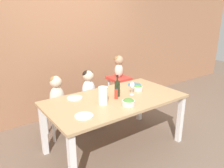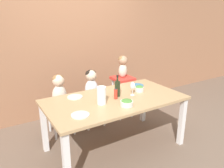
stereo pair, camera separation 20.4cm
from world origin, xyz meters
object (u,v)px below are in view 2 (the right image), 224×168
object	(u,v)px
chair_right_highchair	(123,86)
wine_bottle	(117,88)
paper_towel_roll	(102,95)
salad_bowl_large	(127,103)
dinner_plate_back_right	(137,85)
dinner_plate_front_left	(80,115)
chair_far_center	(92,103)
person_child_center	(91,84)
wine_glass_near	(133,86)
person_baby_right	(123,64)
chair_far_left	(61,110)
salad_bowl_small	(139,88)
dinner_plate_back_left	(75,97)
person_child_left	(59,90)

from	to	relation	value
chair_right_highchair	wine_bottle	xyz separation A→B (m)	(-0.58, -0.72, 0.28)
paper_towel_roll	salad_bowl_large	size ratio (longest dim) A/B	1.41
dinner_plate_back_right	wine_bottle	bearing A→B (deg)	-156.45
paper_towel_roll	dinner_plate_front_left	xyz separation A→B (m)	(-0.36, -0.16, -0.11)
chair_far_center	person_child_center	bearing A→B (deg)	90.00
wine_bottle	wine_glass_near	bearing A→B (deg)	-19.95
person_child_center	wine_glass_near	distance (m)	0.85
chair_right_highchair	paper_towel_roll	world-z (taller)	paper_towel_roll
person_baby_right	chair_far_left	bearing A→B (deg)	-179.89
chair_far_left	salad_bowl_small	distance (m)	1.27
person_child_center	chair_far_left	bearing A→B (deg)	-179.82
wine_bottle	dinner_plate_back_left	size ratio (longest dim) A/B	1.43
chair_far_center	wine_bottle	distance (m)	0.87
wine_glass_near	salad_bowl_small	distance (m)	0.21
paper_towel_roll	salad_bowl_small	world-z (taller)	paper_towel_roll
dinner_plate_back_left	dinner_plate_back_right	size ratio (longest dim) A/B	1.00
person_baby_right	dinner_plate_back_left	size ratio (longest dim) A/B	1.84
person_baby_right	wine_bottle	size ratio (longest dim) A/B	1.29
person_child_center	salad_bowl_large	bearing A→B (deg)	-92.25
chair_right_highchair	person_child_left	distance (m)	1.17
dinner_plate_front_left	dinner_plate_back_left	bearing A→B (deg)	73.63
chair_far_left	wine_bottle	bearing A→B (deg)	-51.32
dinner_plate_back_right	dinner_plate_front_left	bearing A→B (deg)	-156.94
chair_far_center	salad_bowl_large	xyz separation A→B (m)	(-0.04, -1.06, 0.40)
chair_far_left	dinner_plate_back_right	bearing A→B (deg)	-24.92
person_child_left	person_child_center	size ratio (longest dim) A/B	1.00
chair_far_left	salad_bowl_small	xyz separation A→B (m)	(0.96, -0.72, 0.40)
chair_far_left	paper_towel_roll	bearing A→B (deg)	-72.22
wine_bottle	dinner_plate_back_right	world-z (taller)	wine_bottle
person_baby_right	dinner_plate_back_left	bearing A→B (deg)	-157.04
paper_towel_roll	salad_bowl_small	xyz separation A→B (m)	(0.69, 0.12, -0.07)
person_child_left	chair_far_left	bearing A→B (deg)	-90.00
salad_bowl_small	salad_bowl_large	bearing A→B (deg)	-143.77
salad_bowl_large	dinner_plate_back_left	world-z (taller)	salad_bowl_large
chair_right_highchair	chair_far_center	bearing A→B (deg)	180.00
wine_bottle	dinner_plate_front_left	bearing A→B (deg)	-157.32
person_child_left	dinner_plate_back_left	bearing A→B (deg)	-81.60
wine_bottle	salad_bowl_large	bearing A→B (deg)	-103.28
chair_far_left	wine_bottle	distance (m)	1.04
dinner_plate_back_left	person_baby_right	bearing A→B (deg)	22.96
salad_bowl_large	dinner_plate_back_left	bearing A→B (deg)	125.87
person_baby_right	dinner_plate_front_left	bearing A→B (deg)	-141.18
salad_bowl_large	dinner_plate_back_right	size ratio (longest dim) A/B	0.76
chair_right_highchair	salad_bowl_large	distance (m)	1.26
chair_far_left	person_child_center	world-z (taller)	person_child_center
person_child_center	salad_bowl_large	distance (m)	1.06
person_child_center	dinner_plate_front_left	size ratio (longest dim) A/B	2.42
chair_right_highchair	salad_bowl_small	size ratio (longest dim) A/B	5.78
chair_far_left	person_child_left	world-z (taller)	person_child_left
chair_far_left	chair_far_center	distance (m)	0.54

